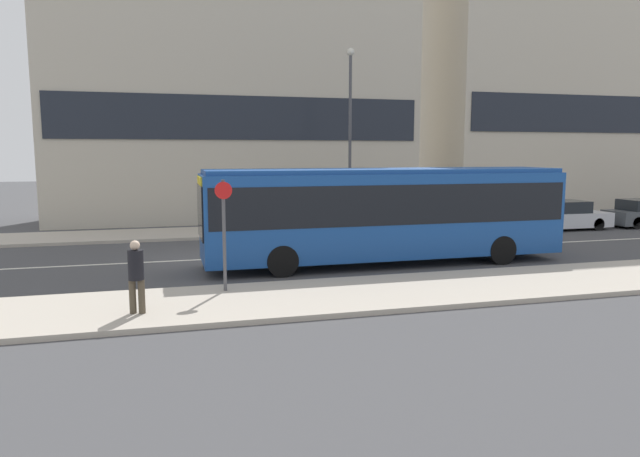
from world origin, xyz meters
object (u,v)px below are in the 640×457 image
at_px(city_bus, 385,209).
at_px(parked_car_0, 460,219).
at_px(bus_stop_sign, 224,227).
at_px(parked_car_1, 561,216).
at_px(street_lamp, 350,122).
at_px(pedestrian_near_stop, 136,272).

height_order(city_bus, parked_car_0, city_bus).
bearing_deg(bus_stop_sign, parked_car_1, 27.13).
distance_m(parked_car_1, bus_stop_sign, 19.06).
xyz_separation_m(parked_car_0, bus_stop_sign, (-11.61, -8.78, 1.13)).
distance_m(parked_car_1, street_lamp, 11.14).
height_order(parked_car_0, bus_stop_sign, bus_stop_sign).
xyz_separation_m(city_bus, parked_car_1, (11.36, 5.75, -1.17)).
xyz_separation_m(city_bus, street_lamp, (1.37, 7.89, 3.24)).
bearing_deg(pedestrian_near_stop, city_bus, 44.81).
bearing_deg(parked_car_0, street_lamp, 156.40).
height_order(city_bus, bus_stop_sign, city_bus).
relative_size(city_bus, parked_car_1, 2.65).
height_order(parked_car_1, bus_stop_sign, bus_stop_sign).
bearing_deg(street_lamp, pedestrian_near_stop, -126.02).
distance_m(parked_car_0, street_lamp, 6.73).
xyz_separation_m(city_bus, pedestrian_near_stop, (-7.67, -4.54, -0.76)).
relative_size(parked_car_1, bus_stop_sign, 1.57).
height_order(parked_car_1, pedestrian_near_stop, pedestrian_near_stop).
relative_size(bus_stop_sign, street_lamp, 0.35).
bearing_deg(parked_car_1, pedestrian_near_stop, -151.62).
height_order(pedestrian_near_stop, street_lamp, street_lamp).
distance_m(parked_car_1, pedestrian_near_stop, 21.64).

